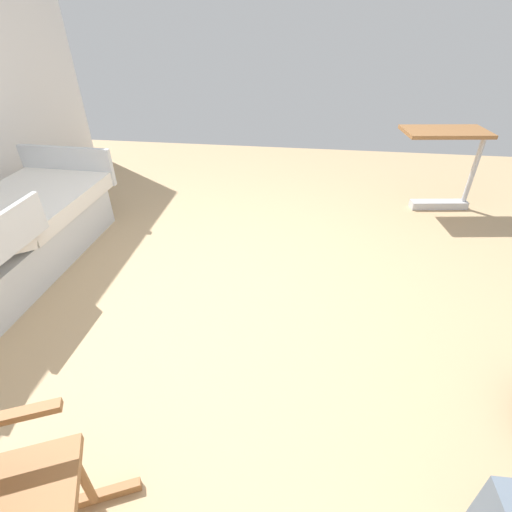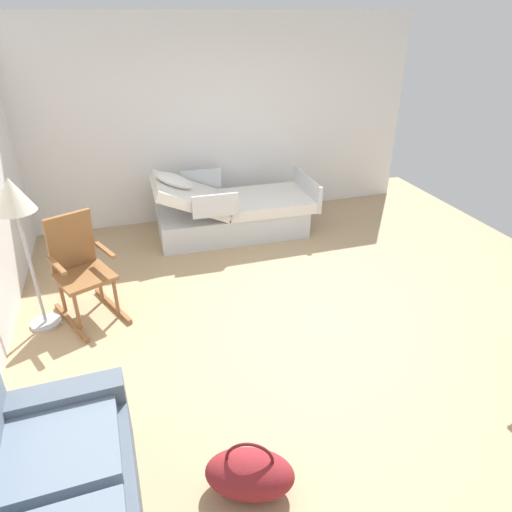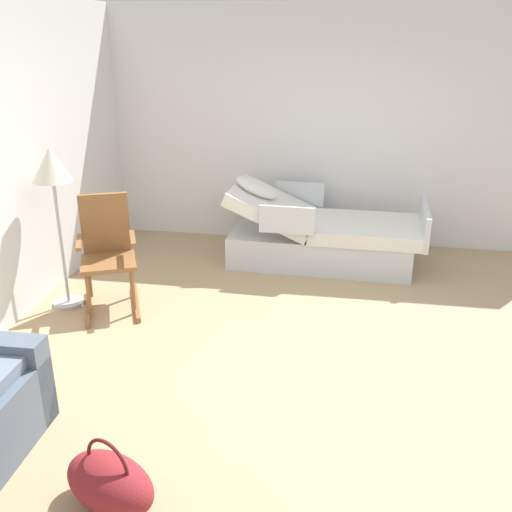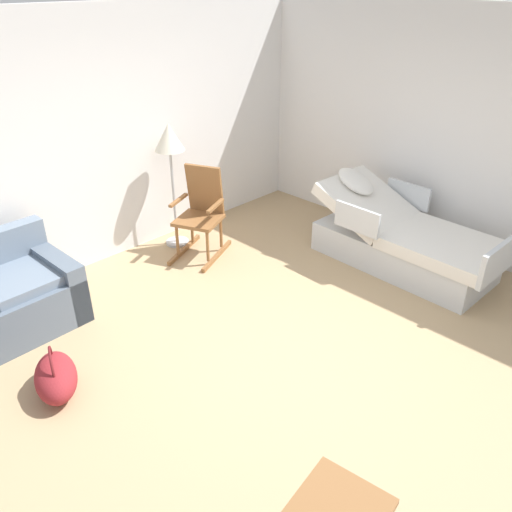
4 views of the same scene
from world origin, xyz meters
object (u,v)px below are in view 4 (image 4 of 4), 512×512
(duffel_bag, at_px, (56,377))
(hospital_bed, at_px, (404,241))
(floor_lamp, at_px, (170,146))
(rocking_chair, at_px, (201,213))

(duffel_bag, bearing_deg, hospital_bed, -13.27)
(hospital_bed, xyz_separation_m, floor_lamp, (-1.45, 2.26, 0.93))
(hospital_bed, bearing_deg, floor_lamp, 122.78)
(floor_lamp, distance_m, duffel_bag, 2.86)
(rocking_chair, relative_size, floor_lamp, 0.71)
(floor_lamp, bearing_deg, duffel_bag, -148.66)
(rocking_chair, distance_m, floor_lamp, 0.83)
(rocking_chair, distance_m, duffel_bag, 2.56)
(hospital_bed, distance_m, rocking_chair, 2.32)
(rocking_chair, relative_size, duffel_bag, 1.64)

